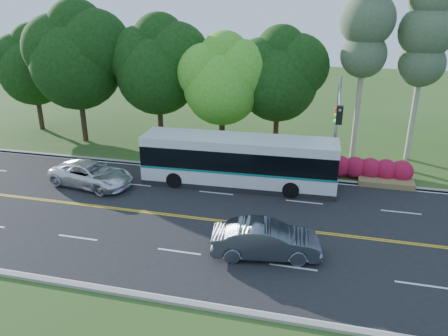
% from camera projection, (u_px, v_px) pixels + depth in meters
% --- Properties ---
extents(ground, '(120.00, 120.00, 0.00)m').
position_uv_depth(ground, '(209.00, 220.00, 24.24)').
color(ground, '#2C4E1A').
rests_on(ground, ground).
extents(road, '(60.00, 14.00, 0.02)m').
position_uv_depth(road, '(209.00, 220.00, 24.24)').
color(road, black).
rests_on(road, ground).
extents(curb_north, '(60.00, 0.30, 0.15)m').
position_uv_depth(curb_north, '(236.00, 172.00, 30.67)').
color(curb_north, gray).
rests_on(curb_north, ground).
extents(curb_south, '(60.00, 0.30, 0.15)m').
position_uv_depth(curb_south, '(161.00, 299.00, 17.75)').
color(curb_south, gray).
rests_on(curb_south, ground).
extents(grass_verge, '(60.00, 4.00, 0.10)m').
position_uv_depth(grass_verge, '(242.00, 163.00, 32.35)').
color(grass_verge, '#2C4E1A').
rests_on(grass_verge, ground).
extents(lane_markings, '(57.60, 13.82, 0.00)m').
position_uv_depth(lane_markings, '(207.00, 219.00, 24.25)').
color(lane_markings, gold).
rests_on(lane_markings, road).
extents(tree_row, '(44.70, 9.10, 13.84)m').
position_uv_depth(tree_row, '(186.00, 63.00, 33.88)').
color(tree_row, black).
rests_on(tree_row, ground).
extents(bougainvillea_hedge, '(9.50, 2.25, 1.50)m').
position_uv_depth(bougainvillea_hedge, '(342.00, 167.00, 29.74)').
color(bougainvillea_hedge, '#9C0D3E').
rests_on(bougainvillea_hedge, ground).
extents(traffic_signal, '(0.42, 6.10, 7.00)m').
position_uv_depth(traffic_signal, '(337.00, 121.00, 25.96)').
color(traffic_signal, '#93969B').
rests_on(traffic_signal, ground).
extents(transit_bus, '(12.51, 3.12, 3.25)m').
position_uv_depth(transit_bus, '(238.00, 162.00, 28.09)').
color(transit_bus, silver).
rests_on(transit_bus, road).
extents(sedan, '(5.35, 2.63, 1.69)m').
position_uv_depth(sedan, '(266.00, 240.00, 20.57)').
color(sedan, '#555C67').
rests_on(sedan, road).
extents(suv, '(5.94, 3.52, 1.55)m').
position_uv_depth(suv, '(92.00, 174.00, 28.34)').
color(suv, white).
rests_on(suv, road).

